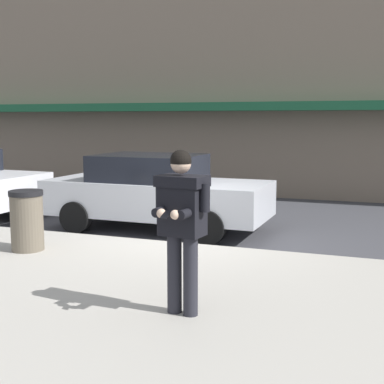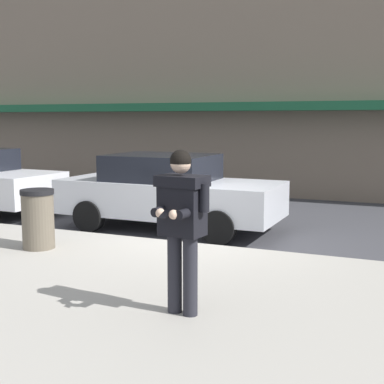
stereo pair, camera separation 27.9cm
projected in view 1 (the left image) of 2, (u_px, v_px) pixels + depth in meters
name	position (u px, v px, depth m)	size (l,w,h in m)	color
ground_plane	(180.00, 247.00, 9.49)	(80.00, 80.00, 0.00)	#3D3D42
sidewalk	(169.00, 301.00, 6.49)	(32.00, 5.30, 0.14)	#A8A399
curb_paint_line	(235.00, 251.00, 9.19)	(28.00, 0.12, 0.01)	silver
storefront_facade	(312.00, 18.00, 16.31)	(28.00, 4.70, 10.62)	#756656
parked_sedan_mid	(156.00, 192.00, 10.87)	(4.52, 1.97, 1.54)	silver
man_texting_on_phone	(182.00, 214.00, 5.72)	(0.65, 0.61, 1.81)	#23232B
trash_bin	(27.00, 220.00, 8.65)	(0.55, 0.55, 0.98)	#665B4C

